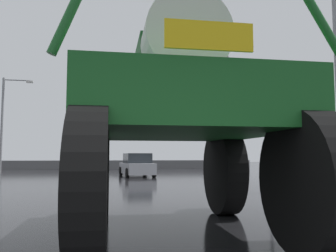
% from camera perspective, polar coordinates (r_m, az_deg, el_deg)
% --- Properties ---
extents(ground_plane, '(120.00, 120.00, 0.00)m').
position_cam_1_polar(ground_plane, '(19.42, -8.17, -8.82)').
color(ground_plane, black).
extents(oversize_sprayer, '(4.03, 5.48, 4.47)m').
position_cam_1_polar(oversize_sprayer, '(6.25, 1.56, 0.72)').
color(oversize_sprayer, black).
rests_on(oversize_sprayer, ground).
extents(sedan_ahead, '(2.22, 4.26, 1.52)m').
position_cam_1_polar(sedan_ahead, '(23.33, -5.11, -6.44)').
color(sedan_ahead, '#B7B7BF').
rests_on(sedan_ahead, ground).
extents(traffic_signal_near_right, '(0.24, 0.54, 3.44)m').
position_cam_1_polar(traffic_signal_near_right, '(13.31, 15.87, 0.34)').
color(traffic_signal_near_right, gray).
rests_on(traffic_signal_near_right, ground).
extents(streetlight_far_left, '(2.29, 0.24, 7.46)m').
position_cam_1_polar(streetlight_far_left, '(29.94, -25.05, 1.05)').
color(streetlight_far_left, gray).
rests_on(streetlight_far_left, ground).
extents(streetlight_far_right, '(1.89, 0.24, 8.59)m').
position_cam_1_polar(streetlight_far_right, '(25.54, 10.08, 2.82)').
color(streetlight_far_right, gray).
rests_on(streetlight_far_right, ground).
extents(roadside_barrier, '(30.34, 0.24, 0.90)m').
position_cam_1_polar(roadside_barrier, '(37.12, -9.12, -6.25)').
color(roadside_barrier, '#59595B').
rests_on(roadside_barrier, ground).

